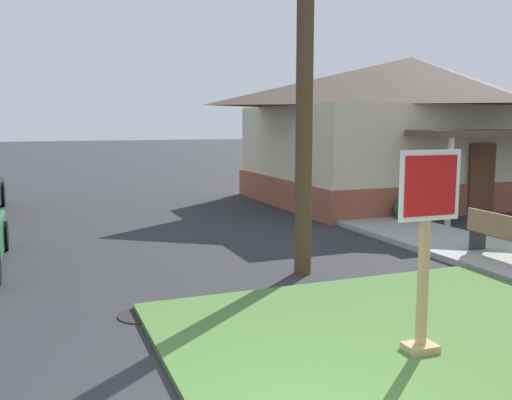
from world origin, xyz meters
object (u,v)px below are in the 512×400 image
object	(u,v)px
utility_pole	(306,1)
stop_sign	(425,253)
manhole_cover	(143,315)
street_bench	(506,234)

from	to	relation	value
utility_pole	stop_sign	bearing A→B (deg)	-95.09
manhole_cover	utility_pole	size ratio (longest dim) A/B	0.08
street_bench	utility_pole	size ratio (longest dim) A/B	0.20
stop_sign	utility_pole	distance (m)	5.08
stop_sign	manhole_cover	world-z (taller)	stop_sign
stop_sign	street_bench	size ratio (longest dim) A/B	1.27
manhole_cover	street_bench	distance (m)	6.80
manhole_cover	stop_sign	bearing A→B (deg)	-43.62
manhole_cover	street_bench	world-z (taller)	street_bench
manhole_cover	utility_pole	distance (m)	5.66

